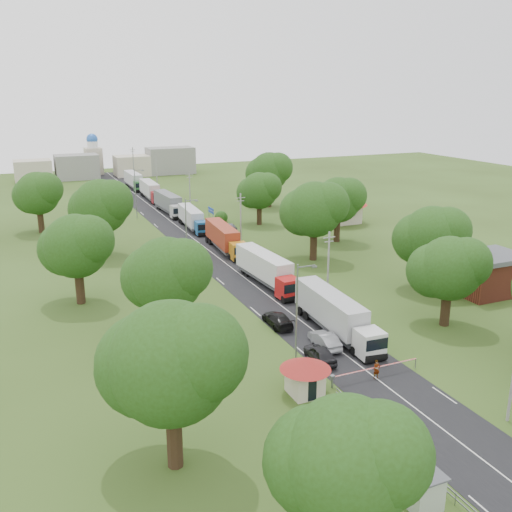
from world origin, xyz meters
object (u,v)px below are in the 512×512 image
boom_barrier (363,372)px  pedestrian_near (377,370)px  guard_booth (305,371)px  truck_0 (335,314)px  car_lane_mid (325,340)px  info_sign (211,214)px  car_lane_front (320,354)px

boom_barrier → pedestrian_near: 1.35m
guard_booth → truck_0: size_ratio=0.29×
guard_booth → pedestrian_near: (7.18, -0.20, -1.27)m
car_lane_mid → pedestrian_near: bearing=100.6°
car_lane_mid → info_sign: bearing=-93.5°
truck_0 → car_lane_front: 7.15m
boom_barrier → car_lane_front: (-1.64, 4.79, -0.11)m
info_sign → car_lane_mid: 53.06m
pedestrian_near → car_lane_front: bearing=123.4°
info_sign → pedestrian_near: size_ratio=2.29×
boom_barrier → guard_booth: bearing=-180.0°
boom_barrier → truck_0: truck_0 is taller
truck_0 → car_lane_mid: bearing=-135.8°
boom_barrier → car_lane_mid: (0.36, 7.35, -0.11)m
guard_booth → info_sign: size_ratio=1.07×
guard_booth → car_lane_front: bearing=48.8°
guard_booth → car_lane_front: guard_booth is taller
car_lane_front → pedestrian_near: pedestrian_near is taller
truck_0 → car_lane_mid: truck_0 is taller
boom_barrier → guard_booth: (-5.84, -0.00, 1.27)m
info_sign → pedestrian_near: info_sign is taller
boom_barrier → guard_booth: 5.98m
car_lane_front → truck_0: bearing=-127.5°
car_lane_mid → pedestrian_near: pedestrian_near is taller
guard_booth → car_lane_front: 6.52m
car_lane_front → info_sign: bearing=-93.8°
truck_0 → car_lane_front: (-4.70, -5.19, -1.43)m
truck_0 → car_lane_mid: (-2.70, -2.63, -1.44)m
info_sign → boom_barrier: bearing=-96.2°
guard_booth → pedestrian_near: 7.29m
truck_0 → car_lane_front: truck_0 is taller
truck_0 → info_sign: bearing=86.0°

